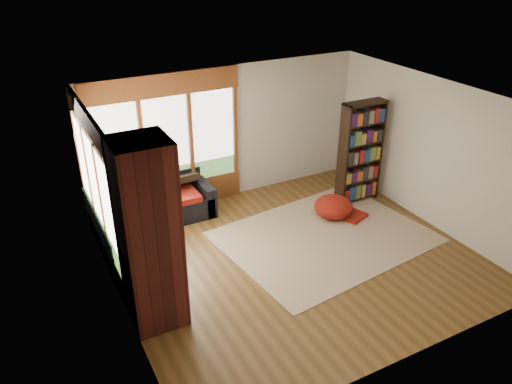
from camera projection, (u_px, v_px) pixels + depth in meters
name	position (u px, v px, depth m)	size (l,w,h in m)	color
floor	(294.00, 257.00, 8.11)	(5.50, 5.50, 0.00)	#523616
ceiling	(301.00, 102.00, 6.93)	(5.50, 5.50, 0.00)	white
wall_back	(227.00, 134.00, 9.49)	(5.50, 0.04, 2.60)	silver
wall_front	(416.00, 274.00, 5.55)	(5.50, 0.04, 2.60)	silver
wall_left	(114.00, 230.00, 6.38)	(0.04, 5.00, 2.60)	silver
wall_right	(432.00, 153.00, 8.66)	(0.04, 5.00, 2.60)	silver
windows_back	(167.00, 143.00, 8.94)	(2.82, 0.10, 1.90)	brown
windows_left	(96.00, 189.00, 7.32)	(0.10, 2.62, 1.90)	brown
roller_blind	(83.00, 145.00, 7.80)	(0.03, 0.72, 0.90)	#719664
brick_chimney	(149.00, 236.00, 6.25)	(0.70, 0.70, 2.60)	#471914
sectional_sofa	(145.00, 222.00, 8.50)	(2.20, 2.20, 0.80)	black
area_rug	(325.00, 237.00, 8.66)	(3.41, 2.61, 0.01)	beige
bookshelf	(360.00, 153.00, 9.45)	(0.86, 0.29, 2.00)	black
pouf	(333.00, 206.00, 9.22)	(0.72, 0.72, 0.39)	maroon
dog_tan	(159.00, 189.00, 8.54)	(1.04, 0.99, 0.51)	brown
dog_brindle	(145.00, 226.00, 7.57)	(0.58, 0.78, 0.39)	black
throw_pillows	(146.00, 196.00, 8.37)	(1.98, 1.68, 0.45)	black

